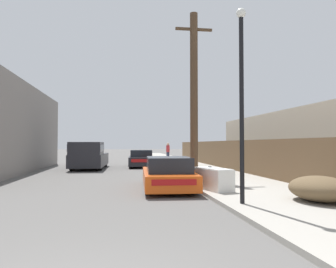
{
  "coord_description": "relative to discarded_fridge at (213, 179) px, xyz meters",
  "views": [
    {
      "loc": [
        0.51,
        -3.14,
        1.68
      ],
      "look_at": [
        2.6,
        11.41,
        2.14
      ],
      "focal_mm": 35.0,
      "sensor_mm": 36.0,
      "label": 1
    }
  ],
  "objects": [
    {
      "name": "sidewalk_curb",
      "position": [
        1.62,
        15.62,
        -0.43
      ],
      "size": [
        4.2,
        63.0,
        0.12
      ],
      "primitive_type": "cube",
      "color": "#9E998E",
      "rests_on": "ground"
    },
    {
      "name": "discarded_fridge",
      "position": [
        0.0,
        0.0,
        0.0
      ],
      "size": [
        1.07,
        1.8,
        0.76
      ],
      "rotation": [
        0.0,
        0.0,
        0.26
      ],
      "color": "white",
      "rests_on": "sidewalk_curb"
    },
    {
      "name": "parked_sports_car_red",
      "position": [
        -1.42,
        1.18,
        0.07
      ],
      "size": [
        2.04,
        4.66,
        1.21
      ],
      "rotation": [
        0.0,
        0.0,
        -0.05
      ],
      "color": "#E05114",
      "rests_on": "ground"
    },
    {
      "name": "car_parked_mid",
      "position": [
        -1.67,
        13.36,
        0.11
      ],
      "size": [
        2.0,
        4.48,
        1.26
      ],
      "rotation": [
        0.0,
        0.0,
        -0.05
      ],
      "color": "black",
      "rests_on": "ground"
    },
    {
      "name": "pickup_truck",
      "position": [
        -5.32,
        11.63,
        0.42
      ],
      "size": [
        2.33,
        5.69,
        1.82
      ],
      "rotation": [
        0.0,
        0.0,
        3.1
      ],
      "color": "#232328",
      "rests_on": "ground"
    },
    {
      "name": "utility_pole",
      "position": [
        0.3,
        4.3,
        3.66
      ],
      "size": [
        1.8,
        0.37,
        7.92
      ],
      "color": "#4C3826",
      "rests_on": "sidewalk_curb"
    },
    {
      "name": "street_lamp",
      "position": [
        0.01,
        -2.71,
        2.63
      ],
      "size": [
        0.26,
        0.26,
        5.22
      ],
      "color": "black",
      "rests_on": "sidewalk_curb"
    },
    {
      "name": "brush_pile",
      "position": [
        2.24,
        -2.7,
        -0.02
      ],
      "size": [
        1.53,
        1.96,
        0.69
      ],
      "color": "brown",
      "rests_on": "sidewalk_curb"
    },
    {
      "name": "wooden_fence",
      "position": [
        3.57,
        7.71,
        0.53
      ],
      "size": [
        0.08,
        33.47,
        1.79
      ],
      "primitive_type": "cube",
      "color": "brown",
      "rests_on": "sidewalk_curb"
    },
    {
      "name": "building_right_house",
      "position": [
        9.13,
        6.76,
        1.35
      ],
      "size": [
        6.0,
        20.77,
        3.68
      ],
      "primitive_type": "cube",
      "color": "beige",
      "rests_on": "ground"
    },
    {
      "name": "pedestrian",
      "position": [
        1.31,
        20.11,
        0.5
      ],
      "size": [
        0.34,
        0.34,
        1.69
      ],
      "color": "#282D42",
      "rests_on": "sidewalk_curb"
    }
  ]
}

